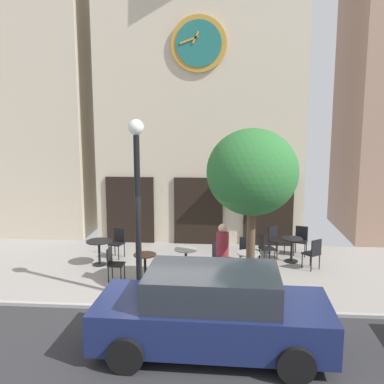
{
  "coord_description": "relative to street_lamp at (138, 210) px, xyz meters",
  "views": [
    {
      "loc": [
        1.21,
        -9.19,
        4.28
      ],
      "look_at": [
        0.25,
        2.72,
        2.26
      ],
      "focal_mm": 40.96,
      "sensor_mm": 36.0,
      "label": 1
    }
  ],
  "objects": [
    {
      "name": "ground_plane",
      "position": [
        0.85,
        -0.94,
        -2.19
      ],
      "size": [
        26.51,
        11.5,
        0.13
      ],
      "color": "gray"
    },
    {
      "name": "cafe_chair_near_lamp",
      "position": [
        3.61,
        3.78,
        -1.64
      ],
      "size": [
        0.56,
        0.56,
        0.9
      ],
      "color": "black",
      "rests_on": "ground_plane"
    },
    {
      "name": "cafe_chair_curbside",
      "position": [
        -0.92,
        1.11,
        -1.64
      ],
      "size": [
        0.42,
        0.42,
        0.9
      ],
      "color": "black",
      "rests_on": "ground_plane"
    },
    {
      "name": "cafe_table_near_curb",
      "position": [
        -1.66,
        2.31,
        -1.63
      ],
      "size": [
        0.75,
        0.75,
        0.74
      ],
      "color": "black",
      "rests_on": "ground_plane"
    },
    {
      "name": "cafe_chair_by_entrance",
      "position": [
        -1.3,
        3.08,
        -1.64
      ],
      "size": [
        0.5,
        0.5,
        0.9
      ],
      "color": "black",
      "rests_on": "ground_plane"
    },
    {
      "name": "cafe_chair_left_end",
      "position": [
        2.64,
        2.36,
        -1.64
      ],
      "size": [
        0.4,
        0.4,
        0.9
      ],
      "color": "black",
      "rests_on": "ground_plane"
    },
    {
      "name": "cafe_table_center",
      "position": [
        2.66,
        1.49,
        -1.68
      ],
      "size": [
        0.61,
        0.61,
        0.74
      ],
      "color": "black",
      "rests_on": "ground_plane"
    },
    {
      "name": "cafe_table_rightmost",
      "position": [
        -0.09,
        1.2,
        -1.7
      ],
      "size": [
        0.61,
        0.61,
        0.72
      ],
      "color": "black",
      "rests_on": "ground_plane"
    },
    {
      "name": "cafe_table_leftmost",
      "position": [
        4.03,
        3.07,
        -1.68
      ],
      "size": [
        0.62,
        0.62,
        0.74
      ],
      "color": "black",
      "rests_on": "ground_plane"
    },
    {
      "name": "cafe_chair_right_end",
      "position": [
        1.89,
        1.88,
        -1.64
      ],
      "size": [
        0.56,
        0.56,
        0.9
      ],
      "color": "black",
      "rests_on": "ground_plane"
    },
    {
      "name": "cafe_chair_corner",
      "position": [
        4.55,
        2.41,
        -1.64
      ],
      "size": [
        0.56,
        0.56,
        0.9
      ],
      "color": "black",
      "rests_on": "ground_plane"
    },
    {
      "name": "street_tree",
      "position": [
        2.63,
        0.0,
        0.9
      ],
      "size": [
        2.07,
        1.86,
        4.07
      ],
      "color": "brown",
      "rests_on": "ground_plane"
    },
    {
      "name": "pedestrian_maroon",
      "position": [
        1.97,
        0.86,
        -1.3
      ],
      "size": [
        0.36,
        0.36,
        1.67
      ],
      "color": "#2D2D38",
      "rests_on": "ground_plane"
    },
    {
      "name": "clock_building",
      "position": [
        1.1,
        5.84,
        3.67
      ],
      "size": [
        7.1,
        3.31,
        11.37
      ],
      "color": "beige",
      "rests_on": "ground_plane"
    },
    {
      "name": "neighbor_building_left",
      "position": [
        -6.08,
        6.32,
        5.37
      ],
      "size": [
        6.17,
        3.03,
        15.08
      ],
      "color": "beige",
      "rests_on": "ground_plane"
    },
    {
      "name": "cafe_table_near_door",
      "position": [
        0.96,
        1.71,
        -1.67
      ],
      "size": [
        0.63,
        0.63,
        0.74
      ],
      "color": "black",
      "rests_on": "ground_plane"
    },
    {
      "name": "cafe_chair_mid_row",
      "position": [
        3.21,
        2.84,
        -1.64
      ],
      "size": [
        0.51,
        0.51,
        0.9
      ],
      "color": "black",
      "rests_on": "ground_plane"
    },
    {
      "name": "street_lamp",
      "position": [
        0.0,
        0.0,
        0.0
      ],
      "size": [
        0.36,
        0.36,
        4.26
      ],
      "color": "black",
      "rests_on": "ground_plane"
    },
    {
      "name": "parked_car_navy",
      "position": [
        1.83,
        -2.23,
        -1.4
      ],
      "size": [
        4.34,
        2.1,
        1.55
      ],
      "color": "navy",
      "rests_on": "ground_plane"
    },
    {
      "name": "cafe_chair_facing_street",
      "position": [
        4.42,
        3.81,
        -1.64
      ],
      "size": [
        0.5,
        0.5,
        0.9
      ],
      "color": "black",
      "rests_on": "ground_plane"
    }
  ]
}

